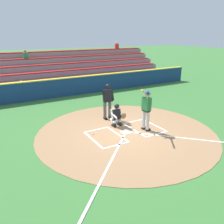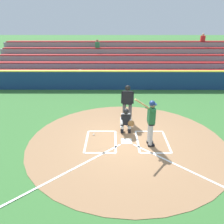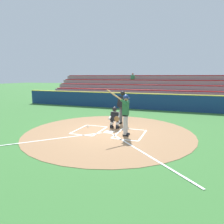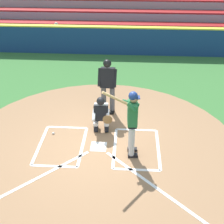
% 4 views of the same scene
% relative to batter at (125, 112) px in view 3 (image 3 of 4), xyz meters
% --- Properties ---
extents(ground_plane, '(120.00, 120.00, 0.00)m').
position_rel_batter_xyz_m(ground_plane, '(0.89, -0.26, -1.10)').
color(ground_plane, '#387033').
extents(dirt_circle, '(8.00, 8.00, 0.01)m').
position_rel_batter_xyz_m(dirt_circle, '(0.89, -0.26, -1.09)').
color(dirt_circle, '#99704C').
rests_on(dirt_circle, ground).
extents(home_plate_and_chalk, '(7.93, 4.91, 0.01)m').
position_rel_batter_xyz_m(home_plate_and_chalk, '(0.89, 0.62, -1.08)').
color(home_plate_and_chalk, white).
rests_on(home_plate_and_chalk, dirt_circle).
extents(batter, '(0.91, 0.76, 2.13)m').
position_rel_batter_xyz_m(batter, '(0.00, 0.00, 0.00)').
color(batter, '#BCBCBC').
rests_on(batter, ground).
extents(catcher, '(0.60, 0.60, 1.13)m').
position_rel_batter_xyz_m(catcher, '(0.88, -1.10, -0.51)').
color(catcher, black).
rests_on(catcher, ground).
extents(plate_umpire, '(0.60, 0.45, 1.86)m').
position_rel_batter_xyz_m(plate_umpire, '(0.78, -2.17, -0.02)').
color(plate_umpire, '#4C4C51').
rests_on(plate_umpire, ground).
extents(baseball, '(0.07, 0.07, 0.07)m').
position_rel_batter_xyz_m(baseball, '(2.29, -0.80, -1.06)').
color(baseball, white).
rests_on(baseball, ground).
extents(backstop_wall, '(22.00, 0.36, 1.31)m').
position_rel_batter_xyz_m(backstop_wall, '(0.89, -7.76, -0.45)').
color(backstop_wall, navy).
rests_on(backstop_wall, ground).
extents(bleacher_stand, '(20.00, 5.10, 3.45)m').
position_rel_batter_xyz_m(bleacher_stand, '(0.89, -11.59, -0.10)').
color(bleacher_stand, gray).
rests_on(bleacher_stand, ground).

